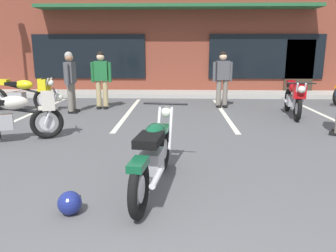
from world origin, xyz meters
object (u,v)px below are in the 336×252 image
object	(u,v)px
person_near_building	(101,77)
helmet_on_pavement	(70,203)
motorcycle_foreground_classic	(154,154)
motorcycle_silver_naked	(12,115)
motorcycle_red_sportbike	(24,93)
person_in_black_shirt	(70,79)
motorcycle_green_cafe_racer	(294,97)
person_in_shorts_foreground	(222,76)

from	to	relation	value
person_near_building	helmet_on_pavement	bearing A→B (deg)	-80.28
helmet_on_pavement	motorcycle_foreground_classic	bearing A→B (deg)	38.92
motorcycle_silver_naked	motorcycle_red_sportbike	bearing A→B (deg)	111.68
motorcycle_red_sportbike	helmet_on_pavement	distance (m)	6.82
helmet_on_pavement	motorcycle_silver_naked	bearing A→B (deg)	125.32
motorcycle_red_sportbike	motorcycle_silver_naked	world-z (taller)	same
motorcycle_red_sportbike	person_in_black_shirt	bearing A→B (deg)	-8.80
motorcycle_green_cafe_racer	helmet_on_pavement	world-z (taller)	motorcycle_green_cafe_racer
motorcycle_silver_naked	person_in_shorts_foreground	xyz separation A→B (m)	(4.47, 3.96, 0.42)
motorcycle_red_sportbike	motorcycle_silver_naked	bearing A→B (deg)	-68.32
motorcycle_foreground_classic	person_in_shorts_foreground	world-z (taller)	person_in_shorts_foreground
person_in_black_shirt	person_near_building	bearing A→B (deg)	44.48
motorcycle_red_sportbike	person_near_building	bearing A→B (deg)	12.04
person_in_black_shirt	helmet_on_pavement	world-z (taller)	person_in_black_shirt
motorcycle_silver_naked	person_in_shorts_foreground	bearing A→B (deg)	41.51
motorcycle_green_cafe_racer	person_near_building	distance (m)	5.40
motorcycle_silver_naked	person_in_black_shirt	distance (m)	2.99
motorcycle_silver_naked	person_near_building	xyz separation A→B (m)	(0.89, 3.63, 0.42)
motorcycle_green_cafe_racer	helmet_on_pavement	bearing A→B (deg)	-127.67
motorcycle_red_sportbike	helmet_on_pavement	xyz separation A→B (m)	(3.25, -5.98, -0.40)
person_in_shorts_foreground	person_near_building	distance (m)	3.60
motorcycle_green_cafe_racer	person_in_black_shirt	size ratio (longest dim) A/B	1.25
helmet_on_pavement	person_in_black_shirt	bearing A→B (deg)	107.35
motorcycle_red_sportbike	person_near_building	distance (m)	2.24
motorcycle_silver_naked	motorcycle_green_cafe_racer	xyz separation A→B (m)	(6.17, 2.61, 0.00)
motorcycle_green_cafe_racer	person_in_black_shirt	bearing A→B (deg)	176.78
motorcycle_green_cafe_racer	person_in_shorts_foreground	xyz separation A→B (m)	(-1.70, 1.34, 0.42)
person_in_black_shirt	helmet_on_pavement	distance (m)	6.08
person_in_black_shirt	person_near_building	size ratio (longest dim) A/B	1.00
motorcycle_green_cafe_racer	motorcycle_silver_naked	bearing A→B (deg)	-157.05
motorcycle_red_sportbike	motorcycle_green_cafe_racer	size ratio (longest dim) A/B	1.00
person_in_shorts_foreground	motorcycle_silver_naked	bearing A→B (deg)	-138.49
person_in_black_shirt	motorcycle_green_cafe_racer	bearing A→B (deg)	-3.22
person_in_shorts_foreground	motorcycle_green_cafe_racer	bearing A→B (deg)	-38.38
motorcycle_red_sportbike	motorcycle_green_cafe_racer	distance (m)	7.45
person_in_shorts_foreground	helmet_on_pavement	xyz separation A→B (m)	(-2.48, -6.76, -0.82)
motorcycle_foreground_classic	motorcycle_silver_naked	world-z (taller)	same
person_in_black_shirt	helmet_on_pavement	xyz separation A→B (m)	(1.80, -5.75, -0.82)
motorcycle_red_sportbike	motorcycle_silver_naked	distance (m)	3.42
person_in_shorts_foreground	motorcycle_foreground_classic	bearing A→B (deg)	-104.99
motorcycle_red_sportbike	motorcycle_silver_naked	xyz separation A→B (m)	(1.26, -3.17, 0.00)
helmet_on_pavement	person_in_shorts_foreground	bearing A→B (deg)	69.82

